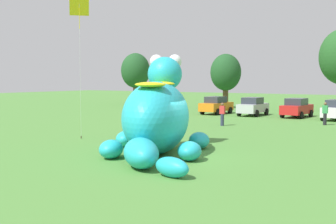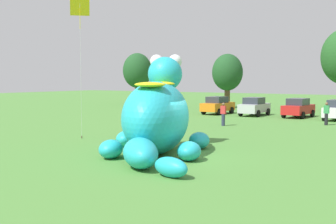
{
  "view_description": "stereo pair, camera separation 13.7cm",
  "coord_description": "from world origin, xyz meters",
  "px_view_note": "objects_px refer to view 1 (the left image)",
  "views": [
    {
      "loc": [
        10.22,
        -16.89,
        3.51
      ],
      "look_at": [
        -1.39,
        1.06,
        1.87
      ],
      "focal_mm": 47.24,
      "sensor_mm": 36.0,
      "label": 1
    },
    {
      "loc": [
        10.34,
        -16.81,
        3.51
      ],
      "look_at": [
        -1.39,
        1.06,
        1.87
      ],
      "focal_mm": 47.24,
      "sensor_mm": 36.0,
      "label": 2
    }
  ],
  "objects_px": {
    "car_silver": "(253,106)",
    "car_red": "(297,108)",
    "giant_inflatable_creature": "(157,116)",
    "spectator_near_inflatable": "(325,114)",
    "car_orange": "(216,105)",
    "spectator_mid_field": "(222,114)",
    "tethered_flying_kite": "(79,5)"
  },
  "relations": [
    {
      "from": "giant_inflatable_creature",
      "to": "car_red",
      "type": "xyz_separation_m",
      "value": [
        -0.18,
        22.56,
        -0.88
      ]
    },
    {
      "from": "giant_inflatable_creature",
      "to": "tethered_flying_kite",
      "type": "distance_m",
      "value": 9.06
    },
    {
      "from": "car_silver",
      "to": "tethered_flying_kite",
      "type": "relative_size",
      "value": 0.48
    },
    {
      "from": "giant_inflatable_creature",
      "to": "spectator_mid_field",
      "type": "height_order",
      "value": "giant_inflatable_creature"
    },
    {
      "from": "giant_inflatable_creature",
      "to": "tethered_flying_kite",
      "type": "xyz_separation_m",
      "value": [
        -6.58,
        1.79,
        5.96
      ]
    },
    {
      "from": "car_orange",
      "to": "spectator_mid_field",
      "type": "distance_m",
      "value": 10.8
    },
    {
      "from": "spectator_mid_field",
      "to": "car_silver",
      "type": "bearing_deg",
      "value": 98.85
    },
    {
      "from": "car_red",
      "to": "spectator_mid_field",
      "type": "distance_m",
      "value": 10.33
    },
    {
      "from": "giant_inflatable_creature",
      "to": "spectator_mid_field",
      "type": "xyz_separation_m",
      "value": [
        -2.7,
        12.54,
        -0.89
      ]
    },
    {
      "from": "car_silver",
      "to": "car_red",
      "type": "distance_m",
      "value": 4.03
    },
    {
      "from": "tethered_flying_kite",
      "to": "spectator_near_inflatable",
      "type": "bearing_deg",
      "value": 56.65
    },
    {
      "from": "car_red",
      "to": "spectator_near_inflatable",
      "type": "height_order",
      "value": "car_red"
    },
    {
      "from": "car_silver",
      "to": "tethered_flying_kite",
      "type": "xyz_separation_m",
      "value": [
        -2.38,
        -20.38,
        6.84
      ]
    },
    {
      "from": "spectator_near_inflatable",
      "to": "tethered_flying_kite",
      "type": "distance_m",
      "value": 19.67
    },
    {
      "from": "car_orange",
      "to": "car_silver",
      "type": "relative_size",
      "value": 1.01
    },
    {
      "from": "spectator_near_inflatable",
      "to": "tethered_flying_kite",
      "type": "xyz_separation_m",
      "value": [
        -10.14,
        -15.41,
        6.85
      ]
    },
    {
      "from": "car_orange",
      "to": "spectator_near_inflatable",
      "type": "relative_size",
      "value": 2.44
    },
    {
      "from": "spectator_near_inflatable",
      "to": "spectator_mid_field",
      "type": "distance_m",
      "value": 7.8
    },
    {
      "from": "giant_inflatable_creature",
      "to": "car_red",
      "type": "relative_size",
      "value": 1.95
    },
    {
      "from": "car_silver",
      "to": "spectator_mid_field",
      "type": "height_order",
      "value": "car_silver"
    },
    {
      "from": "spectator_mid_field",
      "to": "tethered_flying_kite",
      "type": "distance_m",
      "value": 13.33
    },
    {
      "from": "spectator_mid_field",
      "to": "car_red",
      "type": "bearing_deg",
      "value": 75.9
    },
    {
      "from": "car_orange",
      "to": "tethered_flying_kite",
      "type": "xyz_separation_m",
      "value": [
        1.37,
        -20.19,
        6.84
      ]
    },
    {
      "from": "giant_inflatable_creature",
      "to": "car_silver",
      "type": "xyz_separation_m",
      "value": [
        -4.2,
        22.17,
        -0.88
      ]
    },
    {
      "from": "giant_inflatable_creature",
      "to": "car_orange",
      "type": "relative_size",
      "value": 1.96
    },
    {
      "from": "giant_inflatable_creature",
      "to": "spectator_near_inflatable",
      "type": "distance_m",
      "value": 17.58
    },
    {
      "from": "car_orange",
      "to": "car_silver",
      "type": "xyz_separation_m",
      "value": [
        3.75,
        0.18,
        0.0
      ]
    },
    {
      "from": "car_silver",
      "to": "car_red",
      "type": "bearing_deg",
      "value": 5.61
    },
    {
      "from": "spectator_near_inflatable",
      "to": "tethered_flying_kite",
      "type": "relative_size",
      "value": 0.2
    },
    {
      "from": "spectator_near_inflatable",
      "to": "giant_inflatable_creature",
      "type": "bearing_deg",
      "value": -101.7
    },
    {
      "from": "car_orange",
      "to": "car_red",
      "type": "relative_size",
      "value": 0.99
    },
    {
      "from": "spectator_near_inflatable",
      "to": "car_red",
      "type": "bearing_deg",
      "value": 124.9
    }
  ]
}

